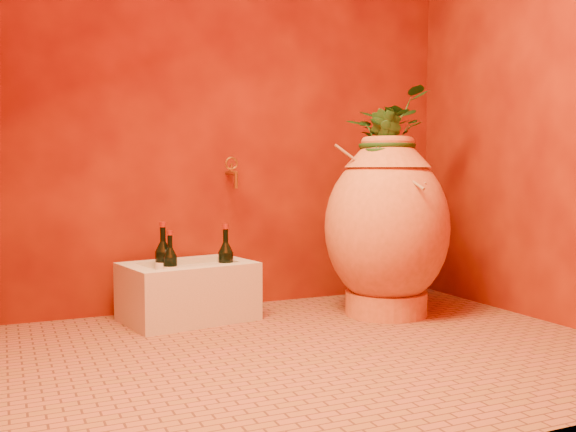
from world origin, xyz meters
name	(u,v)px	position (x,y,z in m)	size (l,w,h in m)	color
floor	(319,350)	(0.00, 0.00, 0.00)	(2.50, 2.50, 0.00)	brown
wall_back	(236,76)	(0.00, 1.00, 1.25)	(2.50, 0.02, 2.50)	#500A04
wall_right	(554,63)	(1.25, 0.00, 1.25)	(0.02, 2.00, 2.50)	#500A04
amphora	(387,227)	(0.61, 0.45, 0.45)	(0.75, 0.75, 0.91)	#D2713B
stone_basin	(188,293)	(-0.35, 0.75, 0.14)	(0.67, 0.52, 0.29)	beige
wine_bottle_a	(163,265)	(-0.46, 0.79, 0.27)	(0.08, 0.08, 0.33)	black
wine_bottle_b	(226,265)	(-0.17, 0.68, 0.27)	(0.08, 0.08, 0.32)	black
wine_bottle_c	(170,269)	(-0.44, 0.75, 0.26)	(0.07, 0.07, 0.29)	black
wall_tap	(232,171)	(-0.05, 0.92, 0.73)	(0.07, 0.15, 0.17)	olive
plant_main	(387,136)	(0.63, 0.48, 0.91)	(0.44, 0.38, 0.49)	#184117
plant_side	(383,144)	(0.55, 0.40, 0.87)	(0.19, 0.15, 0.34)	#184117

